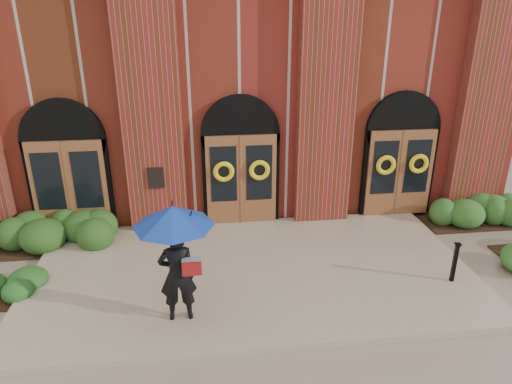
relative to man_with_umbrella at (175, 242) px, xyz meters
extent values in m
plane|color=gray|center=(1.59, 1.44, -1.80)|extent=(90.00, 90.00, 0.00)
cube|color=tan|center=(1.59, 1.59, -1.72)|extent=(10.00, 5.30, 0.15)
cube|color=maroon|center=(1.59, 10.34, 1.70)|extent=(16.00, 12.00, 7.00)
cube|color=black|center=(-0.66, 3.91, -0.15)|extent=(0.40, 0.05, 0.55)
cube|color=maroon|center=(-0.66, 4.16, 1.70)|extent=(1.50, 0.45, 7.00)
cube|color=maroon|center=(3.84, 4.16, 1.70)|extent=(1.50, 0.45, 7.00)
cube|color=maroon|center=(8.34, 4.16, 1.70)|extent=(1.50, 0.45, 7.00)
cube|color=brown|center=(-2.91, 4.15, -0.40)|extent=(1.90, 0.10, 2.50)
cylinder|color=black|center=(-2.91, 4.29, 0.85)|extent=(2.10, 0.22, 2.10)
cube|color=brown|center=(1.59, 4.15, -0.40)|extent=(1.90, 0.10, 2.50)
cylinder|color=black|center=(1.59, 4.29, 0.85)|extent=(2.10, 0.22, 2.10)
cube|color=brown|center=(6.09, 4.15, -0.40)|extent=(1.90, 0.10, 2.50)
cylinder|color=black|center=(6.09, 4.29, 0.85)|extent=(2.10, 0.22, 2.10)
torus|color=yellow|center=(1.11, 4.03, -0.10)|extent=(0.57, 0.13, 0.57)
torus|color=yellow|center=(2.07, 4.03, -0.10)|extent=(0.57, 0.13, 0.57)
torus|color=yellow|center=(5.61, 4.03, -0.10)|extent=(0.57, 0.13, 0.57)
torus|color=yellow|center=(6.57, 4.03, -0.10)|extent=(0.57, 0.13, 0.57)
imported|color=black|center=(0.00, 0.00, -0.69)|extent=(0.72, 0.49, 1.91)
cone|color=navy|center=(0.00, 0.00, 0.51)|extent=(1.55, 1.55, 0.38)
cylinder|color=black|center=(0.05, -0.05, 0.01)|extent=(0.02, 0.02, 0.63)
cube|color=#A5A7AA|center=(0.28, -0.15, -0.44)|extent=(0.36, 0.20, 0.28)
cube|color=maroon|center=(0.28, -0.25, -0.44)|extent=(0.36, 0.04, 0.28)
cube|color=black|center=(5.89, 0.56, -1.20)|extent=(0.10, 0.10, 0.89)
cube|color=black|center=(5.89, 0.56, -0.74)|extent=(0.15, 0.15, 0.04)
ellipsoid|color=#234416|center=(-3.61, 3.64, -1.39)|extent=(3.14, 1.25, 0.80)
ellipsoid|color=#29511C|center=(8.40, 3.64, -1.42)|extent=(2.92, 1.17, 0.75)
camera|label=1|loc=(0.55, -7.44, 3.90)|focal=32.00mm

